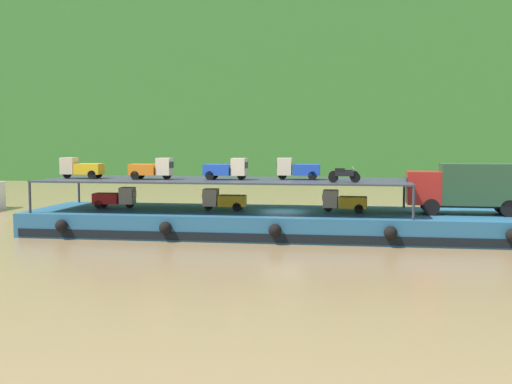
{
  "coord_description": "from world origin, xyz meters",
  "views": [
    {
      "loc": [
        4.49,
        -40.49,
        5.91
      ],
      "look_at": [
        -1.76,
        0.0,
        2.7
      ],
      "focal_mm": 44.99,
      "sensor_mm": 36.0,
      "label": 1
    }
  ],
  "objects": [
    {
      "name": "mini_truck_upper_mid",
      "position": [
        -8.43,
        -0.75,
        4.19
      ],
      "size": [
        2.75,
        1.22,
        1.38
      ],
      "color": "orange",
      "rests_on": "cargo_rack"
    },
    {
      "name": "mini_truck_upper_fore",
      "position": [
        -3.6,
        -0.43,
        4.19
      ],
      "size": [
        2.78,
        1.27,
        1.38
      ],
      "color": "#1E47B7",
      "rests_on": "cargo_rack"
    },
    {
      "name": "motorcycle_upper_centre",
      "position": [
        3.79,
        -0.0,
        3.93
      ],
      "size": [
        1.9,
        0.55,
        0.87
      ],
      "color": "black",
      "rests_on": "cargo_rack"
    },
    {
      "name": "mini_truck_upper_stern",
      "position": [
        -13.4,
        -0.44,
        4.19
      ],
      "size": [
        2.75,
        1.22,
        1.38
      ],
      "color": "gold",
      "rests_on": "cargo_rack"
    },
    {
      "name": "ground_plane",
      "position": [
        0.0,
        0.0,
        0.0
      ],
      "size": [
        400.0,
        400.0,
        0.0
      ],
      "primitive_type": "plane",
      "color": "olive"
    },
    {
      "name": "mini_truck_upper_bow",
      "position": [
        0.88,
        0.44,
        4.19
      ],
      "size": [
        2.77,
        1.24,
        1.38
      ],
      "color": "#1E47B7",
      "rests_on": "cargo_rack"
    },
    {
      "name": "motorcycle_upper_port",
      "position": [
        3.86,
        -2.19,
        3.93
      ],
      "size": [
        1.9,
        0.55,
        0.87
      ],
      "color": "black",
      "rests_on": "cargo_rack"
    },
    {
      "name": "hillside_far_bank",
      "position": [
        0.0,
        66.03,
        18.98
      ],
      "size": [
        139.46,
        33.46,
        33.7
      ],
      "color": "#33702D",
      "rests_on": "ground"
    },
    {
      "name": "covered_lorry",
      "position": [
        11.3,
        -0.09,
        3.19
      ],
      "size": [
        7.89,
        2.42,
        3.1
      ],
      "color": "maroon",
      "rests_on": "cargo_barge"
    },
    {
      "name": "mini_truck_lower_mid",
      "position": [
        3.85,
        0.01,
        2.19
      ],
      "size": [
        2.8,
        1.3,
        1.38
      ],
      "color": "gold",
      "rests_on": "cargo_barge"
    },
    {
      "name": "mini_truck_lower_stern",
      "position": [
        -11.34,
        0.28,
        2.19
      ],
      "size": [
        2.79,
        1.28,
        1.38
      ],
      "color": "red",
      "rests_on": "cargo_barge"
    },
    {
      "name": "cargo_rack",
      "position": [
        -3.8,
        0.0,
        3.44
      ],
      "size": [
        23.36,
        7.3,
        2.0
      ],
      "color": "#2D333D",
      "rests_on": "cargo_barge"
    },
    {
      "name": "cargo_barge",
      "position": [
        0.0,
        -0.03,
        0.75
      ],
      "size": [
        32.56,
        8.7,
        1.5
      ],
      "color": "#23567A",
      "rests_on": "ground"
    },
    {
      "name": "mini_truck_lower_aft",
      "position": [
        -3.85,
        -0.14,
        2.19
      ],
      "size": [
        2.75,
        1.22,
        1.38
      ],
      "color": "gold",
      "rests_on": "cargo_barge"
    }
  ]
}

